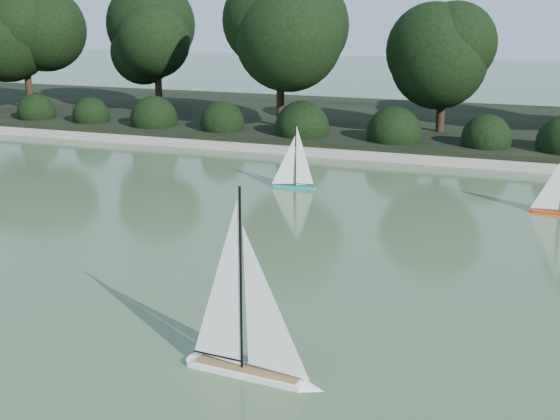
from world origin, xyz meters
name	(u,v)px	position (x,y,z in m)	size (l,w,h in m)	color
ground	(211,333)	(0.00, 0.00, 0.00)	(80.00, 80.00, 0.00)	#3B5432
pond_coping	(380,156)	(0.00, 9.00, 0.09)	(40.00, 0.35, 0.18)	gray
far_bank	(409,125)	(0.00, 13.00, 0.15)	(40.00, 8.00, 0.30)	black
tree_line	(456,34)	(1.23, 11.44, 2.64)	(26.31, 3.93, 4.39)	black
shrub_hedge	(388,133)	(0.00, 9.90, 0.45)	(29.10, 1.10, 1.10)	black
sailboat_white_b	(257,348)	(0.79, -0.69, 0.30)	(1.42, 0.33, 1.94)	white
sailboat_orange	(555,201)	(3.54, 5.86, 0.22)	(1.02, 0.23, 1.38)	red
sailboat_teal	(290,177)	(-1.13, 6.05, 0.21)	(0.97, 0.25, 1.32)	#0B8F8B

